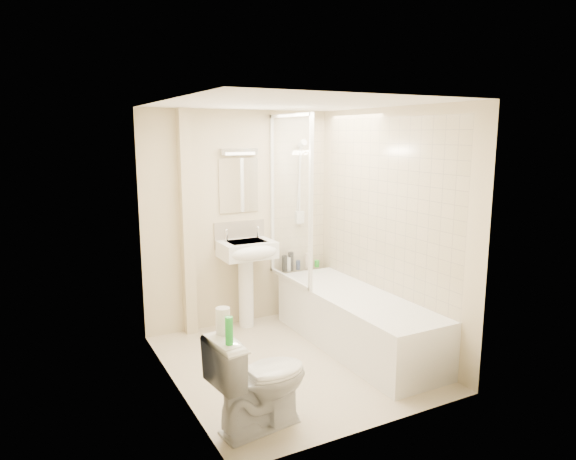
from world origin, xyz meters
TOP-DOWN VIEW (x-y plane):
  - floor at (0.00, 0.00)m, footprint 2.50×2.50m
  - wall_back at (0.00, 1.25)m, footprint 2.20×0.02m
  - wall_left at (-1.10, 0.00)m, footprint 0.02×2.50m
  - wall_right at (1.10, 0.00)m, footprint 0.02×2.50m
  - ceiling at (0.00, 0.00)m, footprint 2.20×2.50m
  - tile_back at (0.75, 1.24)m, footprint 0.70×0.01m
  - tile_right at (1.09, 0.02)m, footprint 0.01×2.10m
  - pipe_boxing at (-0.62, 1.19)m, footprint 0.12×0.12m
  - splashback at (-0.01, 1.24)m, footprint 0.60×0.02m
  - mirror at (-0.01, 1.24)m, footprint 0.46×0.01m
  - strip_light at (-0.01, 1.22)m, footprint 0.42×0.07m
  - bathtub at (0.75, 0.02)m, footprint 0.70×2.10m
  - shower_screen at (0.40, 0.80)m, footprint 0.04×0.92m
  - shower_fixture at (0.75, 1.19)m, footprint 0.10×0.16m
  - pedestal_sink at (-0.01, 1.01)m, footprint 0.58×0.52m
  - bottle_black_a at (0.52, 1.16)m, footprint 0.06×0.06m
  - bottle_white_a at (0.57, 1.16)m, footprint 0.06×0.06m
  - bottle_black_b at (0.61, 1.16)m, footprint 0.06×0.06m
  - bottle_blue at (0.70, 1.16)m, footprint 0.05×0.05m
  - bottle_cream at (0.84, 1.16)m, footprint 0.06×0.06m
  - bottle_white_b at (0.85, 1.16)m, footprint 0.05×0.05m
  - bottle_green at (0.97, 1.16)m, footprint 0.06×0.06m
  - toilet at (-0.72, -0.85)m, footprint 0.62×0.85m
  - toilet_roll_lower at (-0.97, -0.79)m, footprint 0.12×0.12m
  - toilet_roll_upper at (-0.97, -0.79)m, footprint 0.10×0.10m
  - green_bottle at (-1.00, -0.98)m, footprint 0.05×0.05m

SIDE VIEW (x-z plane):
  - floor at x=0.00m, z-range 0.00..0.00m
  - bathtub at x=0.75m, z-range 0.01..0.56m
  - toilet at x=-0.72m, z-range 0.00..0.76m
  - bottle_green at x=0.97m, z-range 0.55..0.63m
  - bottle_blue at x=0.70m, z-range 0.55..0.66m
  - bottle_white_b at x=0.85m, z-range 0.55..0.70m
  - bottle_white_a at x=0.57m, z-range 0.55..0.72m
  - bottle_cream at x=0.84m, z-range 0.55..0.73m
  - bottle_black_a at x=0.52m, z-range 0.55..0.74m
  - bottle_black_b at x=0.61m, z-range 0.55..0.77m
  - pedestal_sink at x=-0.01m, z-range 0.23..1.35m
  - toilet_roll_lower at x=-0.97m, z-range 0.76..0.86m
  - green_bottle at x=-1.00m, z-range 0.76..0.95m
  - toilet_roll_upper at x=-0.97m, z-range 0.86..0.95m
  - splashback at x=-0.01m, z-range 0.88..1.18m
  - wall_back at x=0.00m, z-range 0.00..2.40m
  - wall_left at x=-1.10m, z-range 0.00..2.40m
  - wall_right at x=1.10m, z-range 0.00..2.40m
  - pipe_boxing at x=-0.62m, z-range 0.00..2.40m
  - tile_back at x=0.75m, z-range 0.55..2.30m
  - tile_right at x=1.09m, z-range 0.55..2.30m
  - shower_screen at x=0.40m, z-range 0.55..2.35m
  - shower_fixture at x=0.75m, z-range 1.05..2.04m
  - mirror at x=-0.01m, z-range 1.28..1.88m
  - strip_light at x=-0.01m, z-range 1.92..1.98m
  - ceiling at x=0.00m, z-range 2.39..2.41m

